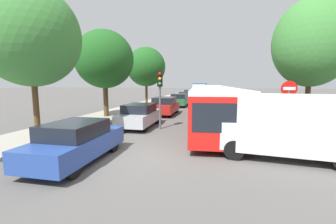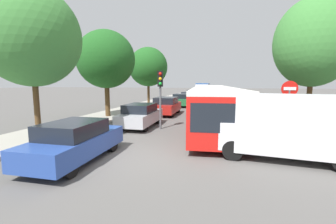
% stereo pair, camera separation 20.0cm
% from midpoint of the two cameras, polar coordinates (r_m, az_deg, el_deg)
% --- Properties ---
extents(ground_plane, '(200.00, 200.00, 0.00)m').
position_cam_midpoint_polar(ground_plane, '(8.52, -8.18, -11.37)').
color(ground_plane, '#565451').
extents(kerb_strip_left, '(3.20, 55.21, 0.14)m').
position_cam_midpoint_polar(kerb_strip_left, '(31.56, -3.53, 2.69)').
color(kerb_strip_left, '#9E998E').
rests_on(kerb_strip_left, ground).
extents(articulated_bus, '(4.01, 16.59, 2.44)m').
position_cam_midpoint_polar(articulated_bus, '(16.20, 10.53, 2.69)').
color(articulated_bus, red).
rests_on(articulated_bus, ground).
extents(city_bus_rear, '(3.00, 11.70, 2.50)m').
position_cam_midpoint_polar(city_bus_rear, '(52.94, 8.07, 6.10)').
color(city_bus_rear, silver).
rests_on(city_bus_rear, ground).
extents(queued_car_blue, '(1.80, 4.09, 1.41)m').
position_cam_midpoint_polar(queued_car_blue, '(8.50, -22.86, -6.92)').
color(queued_car_blue, '#284799').
rests_on(queued_car_blue, ground).
extents(queued_car_silver, '(1.82, 4.14, 1.43)m').
position_cam_midpoint_polar(queued_car_silver, '(14.01, -7.55, -0.83)').
color(queued_car_silver, '#B7BABF').
rests_on(queued_car_silver, ground).
extents(queued_car_red, '(1.91, 4.33, 1.49)m').
position_cam_midpoint_polar(queued_car_red, '(19.08, -1.11, 1.57)').
color(queued_car_red, '#B21E19').
rests_on(queued_car_red, ground).
extents(queued_car_green, '(1.83, 4.17, 1.44)m').
position_cam_midpoint_polar(queued_car_green, '(25.81, 2.69, 3.08)').
color(queued_car_green, '#236638').
rests_on(queued_car_green, ground).
extents(queued_car_navy, '(1.77, 4.03, 1.39)m').
position_cam_midpoint_polar(queued_car_navy, '(31.78, 4.21, 3.87)').
color(queued_car_navy, navy).
rests_on(queued_car_navy, ground).
extents(queued_car_white, '(1.91, 4.34, 1.50)m').
position_cam_midpoint_polar(queued_car_white, '(37.53, 5.47, 4.50)').
color(queued_car_white, white).
rests_on(queued_car_white, ground).
extents(white_van, '(5.16, 2.42, 2.31)m').
position_cam_midpoint_polar(white_van, '(9.17, 27.99, -2.83)').
color(white_van, silver).
rests_on(white_van, ground).
extents(traffic_light, '(0.37, 0.39, 3.40)m').
position_cam_midpoint_polar(traffic_light, '(13.08, -2.51, 6.45)').
color(traffic_light, '#56595E').
rests_on(traffic_light, ground).
extents(no_entry_sign, '(0.70, 0.08, 2.82)m').
position_cam_midpoint_polar(no_entry_sign, '(11.56, 27.79, 2.34)').
color(no_entry_sign, '#56595E').
rests_on(no_entry_sign, ground).
extents(direction_sign_post, '(0.22, 1.40, 3.60)m').
position_cam_midpoint_polar(direction_sign_post, '(16.23, 28.83, 5.94)').
color(direction_sign_post, '#56595E').
rests_on(direction_sign_post, ground).
extents(tree_left_near, '(4.19, 4.19, 6.90)m').
position_cam_midpoint_polar(tree_left_near, '(11.92, -31.63, 15.45)').
color(tree_left_near, '#51381E').
rests_on(tree_left_near, ground).
extents(tree_left_mid, '(4.37, 4.37, 6.64)m').
position_cam_midpoint_polar(tree_left_mid, '(18.02, -16.17, 12.70)').
color(tree_left_mid, '#51381E').
rests_on(tree_left_mid, ground).
extents(tree_left_far, '(4.25, 4.25, 6.58)m').
position_cam_midpoint_polar(tree_left_far, '(25.41, -5.81, 11.32)').
color(tree_left_far, '#51381E').
rests_on(tree_left_far, ground).
extents(tree_right_near, '(3.91, 3.91, 7.08)m').
position_cam_midpoint_polar(tree_right_near, '(14.34, 32.37, 14.57)').
color(tree_right_near, '#51381E').
rests_on(tree_right_near, ground).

